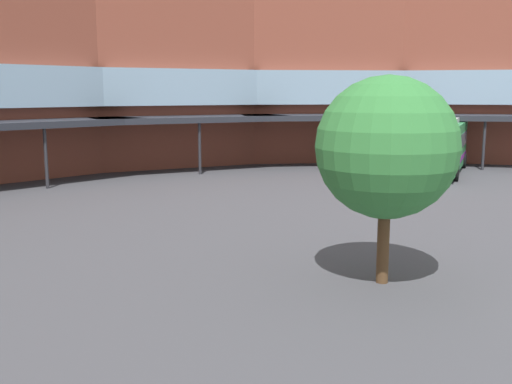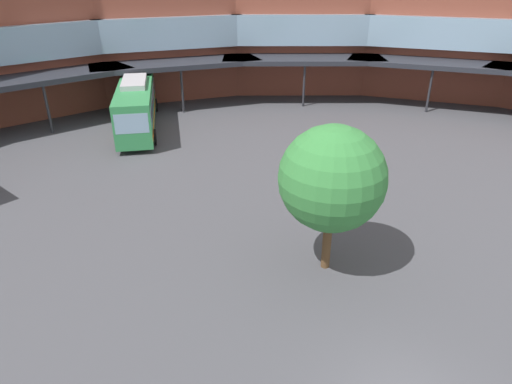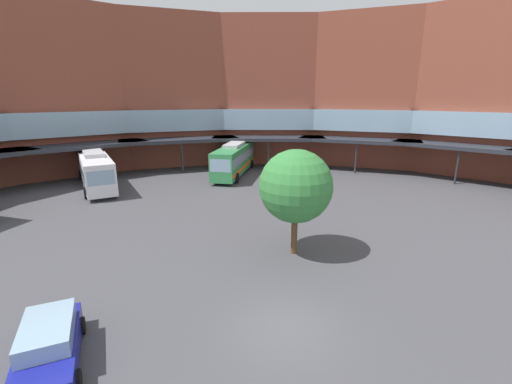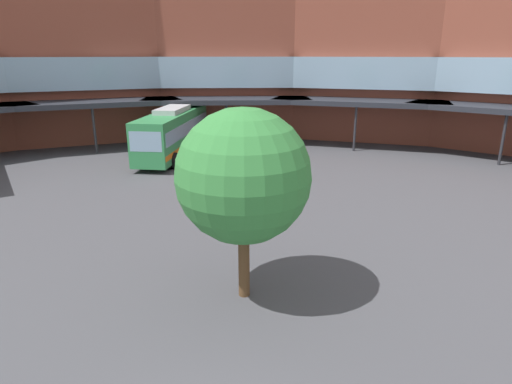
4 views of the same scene
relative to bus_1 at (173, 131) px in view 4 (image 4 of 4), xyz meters
name	(u,v)px [view 4 (image 4 of 4)]	position (x,y,z in m)	size (l,w,h in m)	color
station_building	(223,32)	(4.05, -3.85, 7.04)	(81.56, 41.30, 18.72)	brown
bus_1	(173,131)	(0.00, 0.00, 0.00)	(4.39, 12.13, 3.69)	#338C4C
plaza_tree	(243,177)	(5.00, -21.04, 2.18)	(4.16, 4.16, 6.14)	brown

